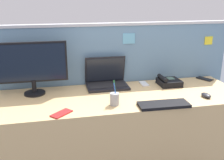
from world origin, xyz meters
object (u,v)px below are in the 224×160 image
(pen_cup, at_px, (115,99))
(desktop_monitor, at_px, (32,65))
(computer_mouse_right_hand, at_px, (206,95))
(cell_phone_white_slab, at_px, (144,84))
(desk_phone, at_px, (168,82))
(cell_phone_black_slab, at_px, (204,79))
(laptop, at_px, (106,79))
(keyboard_main, at_px, (164,105))
(cell_phone_red_case, at_px, (62,113))

(pen_cup, bearing_deg, desktop_monitor, 148.26)
(computer_mouse_right_hand, distance_m, cell_phone_white_slab, 0.56)
(desk_phone, bearing_deg, computer_mouse_right_hand, -63.43)
(pen_cup, distance_m, cell_phone_black_slab, 1.07)
(desk_phone, bearing_deg, laptop, 169.81)
(computer_mouse_right_hand, bearing_deg, desktop_monitor, 160.52)
(cell_phone_white_slab, bearing_deg, keyboard_main, -91.57)
(cell_phone_black_slab, bearing_deg, cell_phone_white_slab, 153.55)
(computer_mouse_right_hand, distance_m, cell_phone_red_case, 1.14)
(cell_phone_black_slab, relative_size, cell_phone_red_case, 0.98)
(computer_mouse_right_hand, relative_size, cell_phone_white_slab, 0.74)
(computer_mouse_right_hand, bearing_deg, cell_phone_red_case, 179.85)
(pen_cup, bearing_deg, cell_phone_white_slab, 48.20)
(pen_cup, bearing_deg, cell_phone_red_case, -168.33)
(laptop, bearing_deg, pen_cup, -92.98)
(cell_phone_white_slab, bearing_deg, desk_phone, -18.42)
(desktop_monitor, relative_size, cell_phone_white_slab, 4.10)
(laptop, xyz_separation_m, desk_phone, (0.55, -0.10, -0.03))
(keyboard_main, bearing_deg, computer_mouse_right_hand, 15.18)
(cell_phone_red_case, bearing_deg, cell_phone_white_slab, 80.13)
(desk_phone, bearing_deg, pen_cup, -149.36)
(keyboard_main, bearing_deg, desk_phone, 64.36)
(keyboard_main, distance_m, cell_phone_black_slab, 0.83)
(desktop_monitor, bearing_deg, laptop, 6.81)
(desktop_monitor, relative_size, cell_phone_red_case, 3.62)
(cell_phone_white_slab, bearing_deg, cell_phone_black_slab, 2.24)
(cell_phone_white_slab, relative_size, cell_phone_red_case, 0.88)
(cell_phone_red_case, bearing_deg, pen_cup, 58.79)
(desktop_monitor, xyz_separation_m, keyboard_main, (0.94, -0.46, -0.24))
(desktop_monitor, bearing_deg, cell_phone_red_case, -65.68)
(cell_phone_black_slab, xyz_separation_m, cell_phone_white_slab, (-0.62, -0.02, 0.00))
(pen_cup, xyz_separation_m, cell_phone_red_case, (-0.39, -0.08, -0.04))
(cell_phone_black_slab, height_order, cell_phone_white_slab, same)
(laptop, distance_m, cell_phone_white_slab, 0.35)
(laptop, xyz_separation_m, computer_mouse_right_hand, (0.72, -0.44, -0.05))
(cell_phone_white_slab, bearing_deg, desktop_monitor, -176.47)
(keyboard_main, bearing_deg, desktop_monitor, 155.48)
(desktop_monitor, bearing_deg, pen_cup, -31.74)
(desktop_monitor, relative_size, cell_phone_black_slab, 3.68)
(pen_cup, bearing_deg, keyboard_main, -15.71)
(cell_phone_black_slab, bearing_deg, cell_phone_red_case, 172.37)
(keyboard_main, xyz_separation_m, computer_mouse_right_hand, (0.40, 0.09, 0.01))
(cell_phone_black_slab, bearing_deg, pen_cup, 175.55)
(laptop, bearing_deg, computer_mouse_right_hand, -31.44)
(desktop_monitor, bearing_deg, computer_mouse_right_hand, -15.41)
(keyboard_main, xyz_separation_m, cell_phone_red_case, (-0.74, 0.02, -0.01))
(desktop_monitor, xyz_separation_m, cell_phone_black_slab, (1.58, 0.06, -0.24))
(desktop_monitor, bearing_deg, keyboard_main, -26.28)
(desk_phone, distance_m, keyboard_main, 0.49)
(desk_phone, distance_m, cell_phone_red_case, 1.05)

